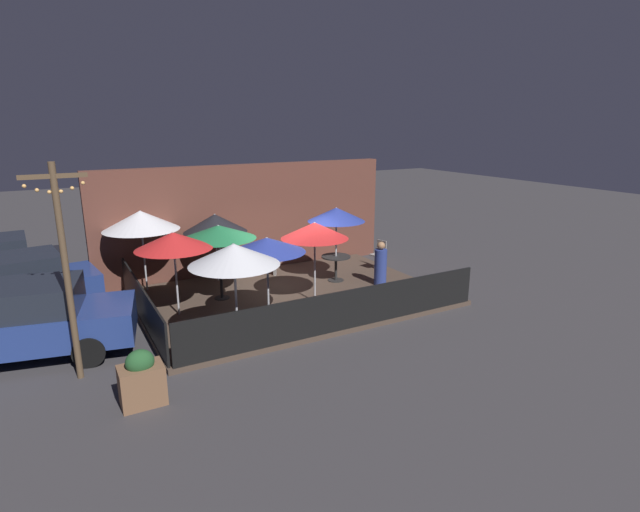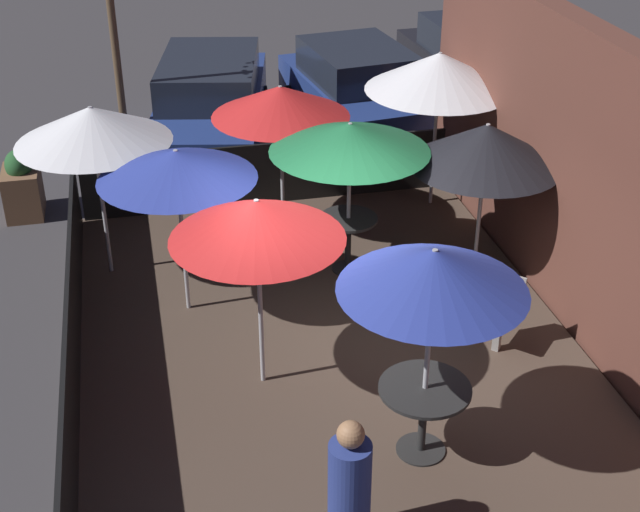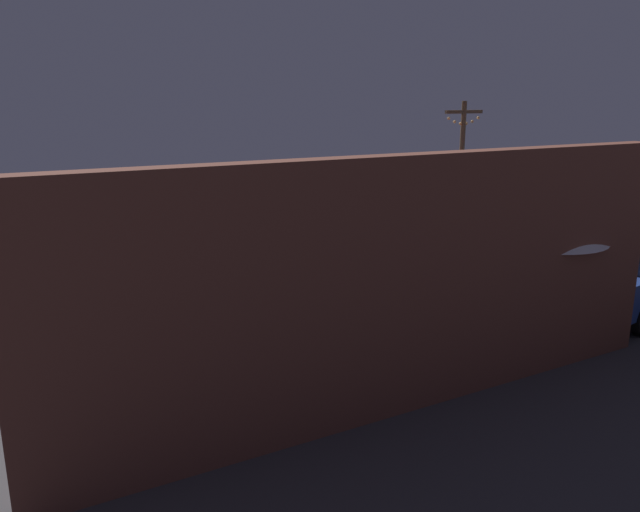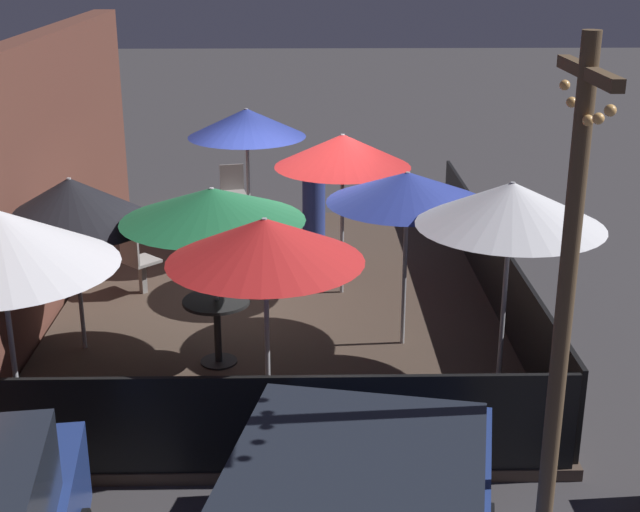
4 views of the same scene
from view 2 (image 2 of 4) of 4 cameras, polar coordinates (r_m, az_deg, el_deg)
name	(u,v)px [view 2 (image 2 of 4)]	position (r m, az deg, el deg)	size (l,w,h in m)	color
ground_plane	(330,362)	(10.24, 0.64, -6.79)	(60.00, 60.00, 0.00)	#383538
patio_deck	(330,358)	(10.21, 0.64, -6.52)	(8.09, 5.67, 0.12)	#47382D
building_wall	(599,198)	(10.38, 17.44, 3.59)	(9.69, 0.36, 3.52)	brown
fence_front	(72,351)	(9.76, -15.60, -5.86)	(7.89, 0.05, 0.95)	black
fence_side_left	(269,173)	(13.35, -3.29, 5.30)	(0.05, 5.47, 0.95)	black
patio_umbrella_0	(350,137)	(10.94, 1.92, 7.60)	(2.00, 2.00, 2.05)	#B2B2B7
patio_umbrella_1	(434,271)	(7.77, 7.28, -0.93)	(1.71, 1.71, 2.25)	#B2B2B7
patio_umbrella_2	(280,101)	(12.01, -2.55, 9.85)	(1.87, 1.87, 2.12)	#B2B2B7
patio_umbrella_3	(176,165)	(10.19, -9.17, 5.79)	(1.83, 1.83, 2.09)	#B2B2B7
patio_umbrella_4	(439,71)	(12.86, 7.64, 11.63)	(2.09, 2.09, 2.32)	#B2B2B7
patio_umbrella_5	(257,220)	(8.75, -4.06, 2.33)	(1.78, 1.78, 2.18)	#B2B2B7
patio_umbrella_6	(486,145)	(11.10, 10.59, 6.99)	(1.89, 1.89, 2.05)	#B2B2B7
patio_umbrella_7	(92,125)	(11.18, -14.38, 8.13)	(1.91, 1.91, 2.27)	#B2B2B7
dining_table_0	(348,229)	(11.48, 1.82, 1.73)	(0.75, 0.75, 0.76)	black
dining_table_1	(424,401)	(8.58, 6.68, -9.18)	(0.88, 0.88, 0.77)	black
patio_chair_1	(502,310)	(10.21, 11.58, -3.42)	(0.57, 0.57, 0.92)	gray
patron_0	(349,490)	(7.69, 1.90, -14.73)	(0.41, 0.41, 1.31)	navy
planter_box	(22,186)	(13.96, -18.52, 4.27)	(0.75, 0.53, 1.03)	brown
light_post	(114,40)	(14.08, -13.02, 13.33)	(1.10, 0.12, 4.14)	brown
parked_car_0	(211,102)	(15.55, -7.00, 9.73)	(4.85, 2.60, 1.62)	navy
parked_car_1	(357,90)	(16.07, 2.36, 10.57)	(4.01, 2.17, 1.62)	navy
parked_car_2	(476,65)	(17.67, 9.97, 11.95)	(4.40, 1.94, 1.62)	black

